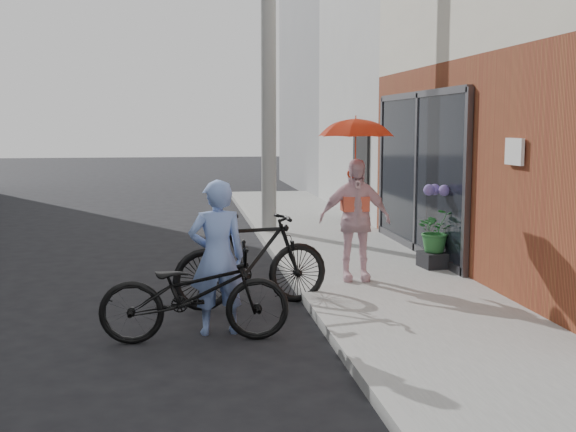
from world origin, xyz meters
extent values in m
plane|color=black|center=(0.00, 0.00, 0.00)|extent=(80.00, 80.00, 0.00)
cube|color=gray|center=(2.10, 2.00, 0.06)|extent=(2.20, 24.00, 0.12)
cube|color=#9E9E99|center=(0.94, 2.00, 0.06)|extent=(0.12, 24.00, 0.12)
cube|color=black|center=(3.16, 3.50, 1.36)|extent=(0.06, 3.80, 2.40)
cube|color=white|center=(3.16, 0.20, 1.82)|extent=(0.04, 0.40, 0.30)
cube|color=silver|center=(7.20, 9.00, 3.50)|extent=(8.00, 6.00, 7.00)
cube|color=gray|center=(7.20, 16.00, 3.50)|extent=(8.00, 8.00, 7.00)
cylinder|color=#9E9E99|center=(1.10, 6.00, 3.50)|extent=(0.28, 0.28, 7.00)
imported|color=#7D9BDF|center=(-0.18, -0.22, 0.79)|extent=(0.61, 0.43, 1.58)
imported|color=black|center=(-0.41, -0.46, 0.49)|extent=(1.86, 0.69, 0.97)
imported|color=black|center=(0.27, 0.82, 0.56)|extent=(1.93, 0.90, 1.12)
imported|color=silver|center=(1.67, 1.54, 0.91)|extent=(0.94, 0.43, 1.57)
imported|color=red|center=(1.67, 1.54, 2.09)|extent=(0.90, 0.90, 0.79)
cube|color=black|center=(3.00, 2.18, 0.23)|extent=(0.45, 0.45, 0.22)
imported|color=#2C7034|center=(3.00, 2.18, 0.65)|extent=(0.56, 0.49, 0.62)
camera|label=1|loc=(-0.52, -7.40, 2.13)|focal=45.00mm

